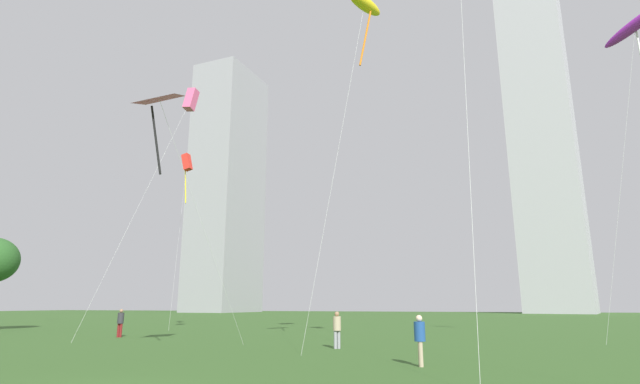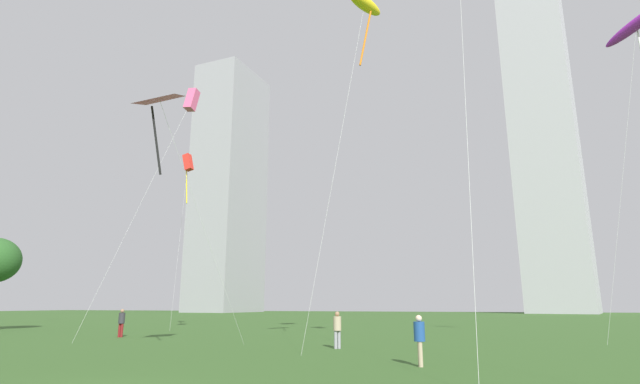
# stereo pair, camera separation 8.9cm
# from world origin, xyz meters

# --- Properties ---
(person_standing_1) EXTENTS (0.42, 0.42, 1.87)m
(person_standing_1) POSITION_xyz_m (-13.86, 18.37, 1.08)
(person_standing_1) COLOR maroon
(person_standing_1) RESTS_ON ground
(person_standing_3) EXTENTS (0.40, 0.40, 1.82)m
(person_standing_3) POSITION_xyz_m (2.53, 14.63, 1.05)
(person_standing_3) COLOR gray
(person_standing_3) RESTS_ON ground
(person_standing_4) EXTENTS (0.40, 0.40, 1.80)m
(person_standing_4) POSITION_xyz_m (7.30, 8.74, 1.04)
(person_standing_4) COLOR tan
(person_standing_4) RESTS_ON ground
(kite_flying_2) EXTENTS (2.10, 9.03, 12.02)m
(kite_flying_2) POSITION_xyz_m (-3.99, 7.66, 11.23)
(kite_flying_2) COLOR silver
(kite_flying_2) RESTS_ON ground
(kite_flying_3) EXTENTS (3.72, 3.30, 18.52)m
(kite_flying_3) POSITION_xyz_m (4.73, 12.84, 18.01)
(kite_flying_3) COLOR silver
(kite_flying_3) RESTS_ON ground
(kite_flying_4) EXTENTS (1.13, 2.31, 16.14)m
(kite_flying_4) POSITION_xyz_m (-15.73, 27.76, 15.14)
(kite_flying_4) COLOR silver
(kite_flying_4) RESTS_ON ground
(kite_flying_6) EXTENTS (3.66, 5.97, 17.96)m
(kite_flying_6) POSITION_xyz_m (-9.81, 18.87, 17.02)
(kite_flying_6) COLOR silver
(kite_flying_6) RESTS_ON ground
(kite_flying_7) EXTENTS (5.27, 3.39, 19.39)m
(kite_flying_7) POSITION_xyz_m (19.68, 20.36, 18.50)
(kite_flying_7) COLOR silver
(kite_flying_7) RESTS_ON ground
(distant_highrise_0) EXTENTS (16.18, 22.22, 72.70)m
(distant_highrise_0) POSITION_xyz_m (-58.71, 113.81, 36.35)
(distant_highrise_0) COLOR #939399
(distant_highrise_0) RESTS_ON ground
(distant_highrise_1) EXTENTS (19.26, 20.26, 92.55)m
(distant_highrise_1) POSITION_xyz_m (29.76, 122.27, 46.28)
(distant_highrise_1) COLOR #A8A8AD
(distant_highrise_1) RESTS_ON ground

